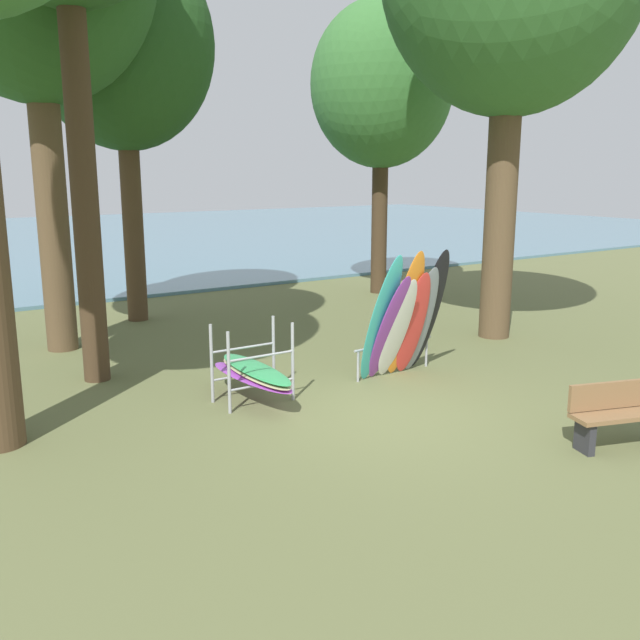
{
  "coord_description": "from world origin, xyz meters",
  "views": [
    {
      "loc": [
        -6.24,
        -7.62,
        3.56
      ],
      "look_at": [
        -0.01,
        1.79,
        1.1
      ],
      "focal_mm": 38.91,
      "sensor_mm": 36.0,
      "label": 1
    }
  ],
  "objects_px": {
    "tree_mid_behind": "(123,46)",
    "tree_far_left_back": "(382,86)",
    "park_bench": "(620,413)",
    "board_storage_rack": "(254,372)",
    "leaning_board_pile": "(405,321)"
  },
  "relations": [
    {
      "from": "leaning_board_pile",
      "to": "park_bench",
      "type": "distance_m",
      "value": 3.95
    },
    {
      "from": "tree_mid_behind",
      "to": "tree_far_left_back",
      "type": "relative_size",
      "value": 1.06
    },
    {
      "from": "board_storage_rack",
      "to": "tree_mid_behind",
      "type": "bearing_deg",
      "value": 85.78
    },
    {
      "from": "board_storage_rack",
      "to": "park_bench",
      "type": "xyz_separation_m",
      "value": [
        3.13,
        -4.25,
        -0.02
      ]
    },
    {
      "from": "tree_far_left_back",
      "to": "board_storage_rack",
      "type": "xyz_separation_m",
      "value": [
        -7.71,
        -6.67,
        -5.36
      ]
    },
    {
      "from": "leaning_board_pile",
      "to": "park_bench",
      "type": "relative_size",
      "value": 1.55
    },
    {
      "from": "tree_mid_behind",
      "to": "leaning_board_pile",
      "type": "distance_m",
      "value": 9.19
    },
    {
      "from": "tree_mid_behind",
      "to": "board_storage_rack",
      "type": "relative_size",
      "value": 4.06
    },
    {
      "from": "tree_mid_behind",
      "to": "board_storage_rack",
      "type": "height_order",
      "value": "tree_mid_behind"
    },
    {
      "from": "board_storage_rack",
      "to": "park_bench",
      "type": "relative_size",
      "value": 1.46
    },
    {
      "from": "park_bench",
      "to": "board_storage_rack",
      "type": "bearing_deg",
      "value": 126.38
    },
    {
      "from": "tree_mid_behind",
      "to": "tree_far_left_back",
      "type": "distance_m",
      "value": 7.22
    },
    {
      "from": "park_bench",
      "to": "leaning_board_pile",
      "type": "bearing_deg",
      "value": 95.35
    },
    {
      "from": "leaning_board_pile",
      "to": "park_bench",
      "type": "height_order",
      "value": "leaning_board_pile"
    },
    {
      "from": "tree_mid_behind",
      "to": "tree_far_left_back",
      "type": "bearing_deg",
      "value": -1.57
    }
  ]
}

